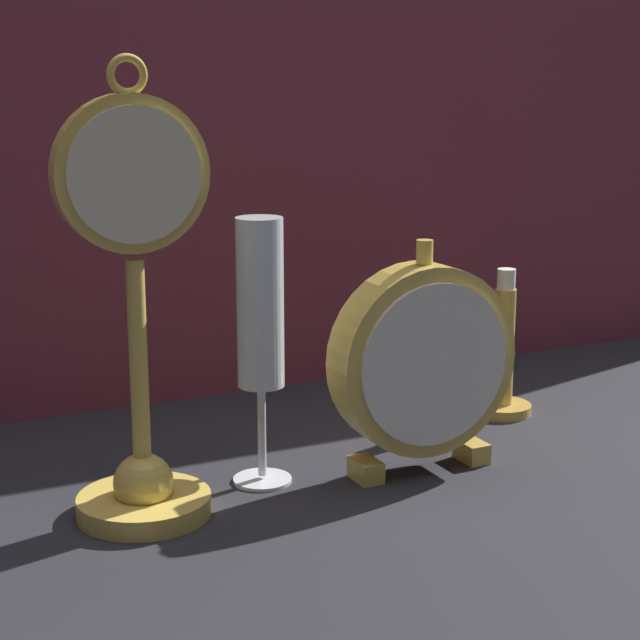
{
  "coord_description": "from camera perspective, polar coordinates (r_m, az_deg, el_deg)",
  "views": [
    {
      "loc": [
        -0.38,
        -0.71,
        0.34
      ],
      "look_at": [
        0.0,
        0.08,
        0.13
      ],
      "focal_mm": 60.0,
      "sensor_mm": 36.0,
      "label": 1
    }
  ],
  "objects": [
    {
      "name": "ground_plane",
      "position": [
        0.87,
        2.32,
        -9.58
      ],
      "size": [
        4.0,
        4.0,
        0.0
      ],
      "primitive_type": "plane",
      "color": "#232328"
    },
    {
      "name": "fabric_backdrop_drape",
      "position": [
        1.1,
        -5.68,
        11.65
      ],
      "size": [
        1.71,
        0.01,
        0.62
      ],
      "primitive_type": "cube",
      "color": "brown",
      "rests_on": "ground_plane"
    },
    {
      "name": "pocket_watch_on_stand",
      "position": [
        0.81,
        -9.69,
        -1.09
      ],
      "size": [
        0.11,
        0.1,
        0.35
      ],
      "color": "gold",
      "rests_on": "ground_plane"
    },
    {
      "name": "mantel_clock_silver",
      "position": [
        0.9,
        5.52,
        -2.2
      ],
      "size": [
        0.16,
        0.04,
        0.2
      ],
      "color": "gold",
      "rests_on": "ground_plane"
    },
    {
      "name": "champagne_flute",
      "position": [
        0.86,
        -3.2,
        -0.1
      ],
      "size": [
        0.05,
        0.05,
        0.22
      ],
      "color": "silver",
      "rests_on": "ground_plane"
    },
    {
      "name": "brass_candlestick",
      "position": [
        1.08,
        9.73,
        -2.44
      ],
      "size": [
        0.06,
        0.06,
        0.15
      ],
      "color": "gold",
      "rests_on": "ground_plane"
    }
  ]
}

